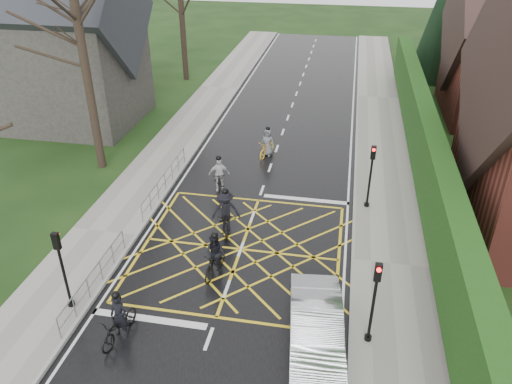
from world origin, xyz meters
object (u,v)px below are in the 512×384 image
(cyclist_rear, at_px, (119,323))
(cyclist_lead, at_px, (267,146))
(cyclist_back, at_px, (215,258))
(cyclist_front, at_px, (219,178))
(cyclist_mid, at_px, (226,215))
(car, at_px, (316,329))

(cyclist_rear, height_order, cyclist_lead, cyclist_rear)
(cyclist_back, relative_size, cyclist_front, 0.98)
(cyclist_mid, xyz_separation_m, cyclist_front, (-1.16, 3.37, -0.07))
(cyclist_rear, bearing_deg, cyclist_back, 69.07)
(cyclist_rear, distance_m, car, 6.32)
(car, bearing_deg, cyclist_back, 136.64)
(car, bearing_deg, cyclist_lead, 98.87)
(cyclist_back, bearing_deg, cyclist_rear, -111.12)
(cyclist_front, bearing_deg, cyclist_back, -93.30)
(cyclist_back, bearing_deg, car, -27.06)
(cyclist_front, relative_size, car, 0.42)
(cyclist_mid, xyz_separation_m, cyclist_lead, (0.53, 7.77, -0.16))
(cyclist_mid, xyz_separation_m, car, (4.36, -5.94, 0.01))
(cyclist_rear, xyz_separation_m, cyclist_back, (2.22, 3.75, 0.10))
(cyclist_back, distance_m, cyclist_lead, 10.70)
(cyclist_lead, bearing_deg, cyclist_mid, -78.40)
(cyclist_rear, bearing_deg, cyclist_lead, 90.15)
(cyclist_front, xyz_separation_m, car, (5.52, -9.32, 0.08))
(cyclist_mid, distance_m, car, 7.37)
(cyclist_mid, height_order, cyclist_front, cyclist_mid)
(car, bearing_deg, cyclist_rear, 179.96)
(cyclist_lead, height_order, car, cyclist_lead)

